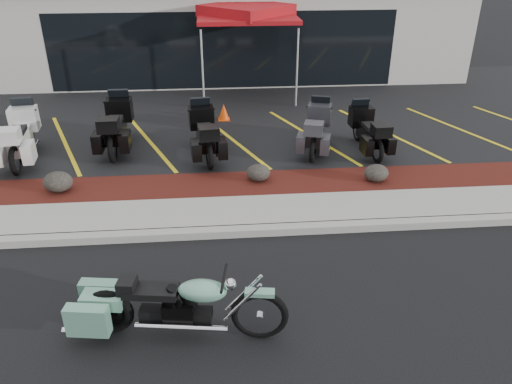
{
  "coord_description": "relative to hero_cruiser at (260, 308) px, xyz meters",
  "views": [
    {
      "loc": [
        -0.39,
        -7.16,
        5.08
      ],
      "look_at": [
        0.32,
        1.2,
        0.74
      ],
      "focal_mm": 35.0,
      "sensor_mm": 36.0,
      "label": 1
    }
  ],
  "objects": [
    {
      "name": "touring_grey",
      "position": [
        2.25,
        7.14,
        0.23
      ],
      "size": [
        1.38,
        2.25,
        1.23
      ],
      "primitive_type": null,
      "rotation": [
        0.0,
        0.0,
        1.28
      ],
      "color": "#303036",
      "rests_on": "upper_lot"
    },
    {
      "name": "touring_black_mid",
      "position": [
        -0.87,
        7.08,
        0.26
      ],
      "size": [
        1.11,
        2.29,
        1.28
      ],
      "primitive_type": null,
      "rotation": [
        0.0,
        0.0,
        1.7
      ],
      "color": "black",
      "rests_on": "upper_lot"
    },
    {
      "name": "touring_black_rear",
      "position": [
        3.28,
        6.97,
        0.21
      ],
      "size": [
        0.89,
        2.06,
        1.17
      ],
      "primitive_type": null,
      "rotation": [
        0.0,
        0.0,
        1.63
      ],
      "color": "black",
      "rests_on": "upper_lot"
    },
    {
      "name": "boulder_mid",
      "position": [
        0.41,
        4.75,
        -0.18
      ],
      "size": [
        0.54,
        0.45,
        0.38
      ],
      "primitive_type": "ellipsoid",
      "color": "black",
      "rests_on": "mulch_bed"
    },
    {
      "name": "upper_lot",
      "position": [
        -0.11,
        10.05,
        -0.46
      ],
      "size": [
        26.0,
        9.6,
        0.15
      ],
      "primitive_type": "cube",
      "color": "black",
      "rests_on": "ground"
    },
    {
      "name": "boulder_right",
      "position": [
        3.03,
        4.5,
        -0.18
      ],
      "size": [
        0.55,
        0.46,
        0.39
      ],
      "primitive_type": "ellipsoid",
      "color": "black",
      "rests_on": "mulch_bed"
    },
    {
      "name": "touring_white",
      "position": [
        -5.3,
        7.21,
        0.29
      ],
      "size": [
        1.17,
        2.41,
        1.35
      ],
      "primitive_type": null,
      "rotation": [
        0.0,
        0.0,
        1.69
      ],
      "color": "silver",
      "rests_on": "upper_lot"
    },
    {
      "name": "touring_black_front",
      "position": [
        -3.02,
        7.77,
        0.29
      ],
      "size": [
        0.91,
        2.33,
        1.35
      ],
      "primitive_type": null,
      "rotation": [
        0.0,
        0.0,
        1.58
      ],
      "color": "black",
      "rests_on": "upper_lot"
    },
    {
      "name": "dealership_building",
      "position": [
        -0.11,
        16.32,
        1.47
      ],
      "size": [
        18.0,
        8.16,
        4.0
      ],
      "color": "#A9A498",
      "rests_on": "ground"
    },
    {
      "name": "sidewalk",
      "position": [
        -0.11,
        3.45,
        -0.46
      ],
      "size": [
        24.0,
        1.2,
        0.15
      ],
      "primitive_type": "cube",
      "color": "gray",
      "rests_on": "ground"
    },
    {
      "name": "ground",
      "position": [
        -0.11,
        1.85,
        -0.53
      ],
      "size": [
        90.0,
        90.0,
        0.0
      ],
      "primitive_type": "plane",
      "color": "black",
      "rests_on": "ground"
    },
    {
      "name": "traffic_cone",
      "position": [
        -0.24,
        9.02,
        -0.14
      ],
      "size": [
        0.41,
        0.41,
        0.48
      ],
      "primitive_type": "cone",
      "rotation": [
        0.0,
        0.0,
        -0.29
      ],
      "color": "#DB4007",
      "rests_on": "upper_lot"
    },
    {
      "name": "boulder_left",
      "position": [
        -3.92,
        4.59,
        -0.15
      ],
      "size": [
        0.62,
        0.52,
        0.44
      ],
      "primitive_type": "ellipsoid",
      "color": "black",
      "rests_on": "mulch_bed"
    },
    {
      "name": "hero_cruiser",
      "position": [
        0.0,
        0.0,
        0.0
      ],
      "size": [
        3.1,
        1.19,
        1.06
      ],
      "primitive_type": null,
      "rotation": [
        0.0,
        0.0,
        -0.14
      ],
      "color": "#68A386",
      "rests_on": "ground"
    },
    {
      "name": "curb",
      "position": [
        -0.11,
        2.75,
        -0.46
      ],
      "size": [
        24.0,
        0.25,
        0.15
      ],
      "primitive_type": "cube",
      "color": "gray",
      "rests_on": "ground"
    },
    {
      "name": "mulch_bed",
      "position": [
        -0.11,
        4.65,
        -0.45
      ],
      "size": [
        24.0,
        1.2,
        0.16
      ],
      "primitive_type": "cube",
      "color": "#38140C",
      "rests_on": "ground"
    },
    {
      "name": "popup_canopy",
      "position": [
        0.64,
        11.66,
        2.29
      ],
      "size": [
        4.2,
        4.2,
        2.95
      ],
      "rotation": [
        0.0,
        0.0,
        0.43
      ],
      "color": "silver",
      "rests_on": "upper_lot"
    }
  ]
}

